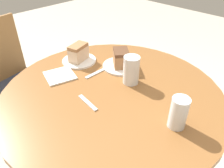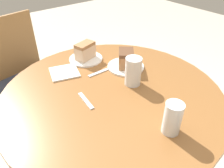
{
  "view_description": "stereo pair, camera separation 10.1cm",
  "coord_description": "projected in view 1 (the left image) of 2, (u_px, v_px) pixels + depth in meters",
  "views": [
    {
      "loc": [
        -0.59,
        -0.58,
        1.39
      ],
      "look_at": [
        0.0,
        0.0,
        0.81
      ],
      "focal_mm": 35.0,
      "sensor_mm": 36.0,
      "label": 1
    },
    {
      "loc": [
        -0.51,
        -0.65,
        1.39
      ],
      "look_at": [
        0.0,
        0.0,
        0.81
      ],
      "focal_mm": 35.0,
      "sensor_mm": 36.0,
      "label": 2
    }
  ],
  "objects": [
    {
      "name": "chair",
      "position": [
        12.0,
        83.0,
        1.59
      ],
      "size": [
        0.54,
        0.52,
        0.91
      ],
      "rotation": [
        0.0,
        0.0,
        0.18
      ],
      "color": "olive",
      "rests_on": "ground_plane"
    },
    {
      "name": "table",
      "position": [
        112.0,
        119.0,
        1.13
      ],
      "size": [
        1.04,
        1.04,
        0.77
      ],
      "color": "brown",
      "rests_on": "ground_plane"
    },
    {
      "name": "glass_water",
      "position": [
        178.0,
        115.0,
        0.81
      ],
      "size": [
        0.07,
        0.07,
        0.13
      ],
      "color": "silver",
      "rests_on": "table"
    },
    {
      "name": "glass_lemonade",
      "position": [
        131.0,
        71.0,
        1.05
      ],
      "size": [
        0.08,
        0.08,
        0.14
      ],
      "color": "silver",
      "rests_on": "table"
    },
    {
      "name": "fork",
      "position": [
        99.0,
        71.0,
        1.17
      ],
      "size": [
        0.19,
        0.02,
        0.0
      ],
      "rotation": [
        0.0,
        0.0,
        3.12
      ],
      "color": "silver",
      "rests_on": "table"
    },
    {
      "name": "napkin_stack",
      "position": [
        60.0,
        75.0,
        1.13
      ],
      "size": [
        0.18,
        0.18,
        0.01
      ],
      "rotation": [
        0.0,
        0.0,
        -0.29
      ],
      "color": "white",
      "rests_on": "table"
    },
    {
      "name": "plate_far",
      "position": [
        79.0,
        61.0,
        1.26
      ],
      "size": [
        0.19,
        0.19,
        0.01
      ],
      "color": "white",
      "rests_on": "table"
    },
    {
      "name": "cake_slice_far",
      "position": [
        78.0,
        52.0,
        1.23
      ],
      "size": [
        0.13,
        0.09,
        0.09
      ],
      "rotation": [
        0.0,
        0.0,
        4.98
      ],
      "color": "beige",
      "rests_on": "plate_far"
    },
    {
      "name": "spoon",
      "position": [
        88.0,
        103.0,
        0.96
      ],
      "size": [
        0.03,
        0.13,
        0.0
      ],
      "rotation": [
        0.0,
        0.0,
        1.44
      ],
      "color": "silver",
      "rests_on": "table"
    },
    {
      "name": "cake_slice_near",
      "position": [
        121.0,
        58.0,
        1.18
      ],
      "size": [
        0.13,
        0.14,
        0.09
      ],
      "rotation": [
        0.0,
        0.0,
        5.59
      ],
      "color": "#9E6B42",
      "rests_on": "plate_near"
    },
    {
      "name": "plate_near",
      "position": [
        121.0,
        66.0,
        1.21
      ],
      "size": [
        0.2,
        0.2,
        0.01
      ],
      "color": "white",
      "rests_on": "table"
    }
  ]
}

